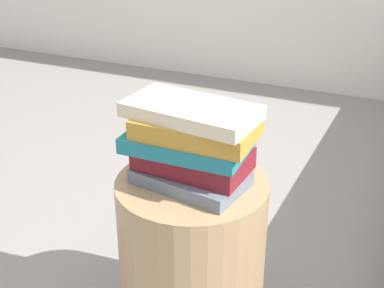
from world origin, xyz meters
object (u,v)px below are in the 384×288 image
at_px(side_table, 192,257).
at_px(book_maroon, 193,158).
at_px(book_ochre, 197,126).
at_px(book_teal, 188,141).
at_px(book_cream, 191,111).
at_px(book_slate, 191,178).

relative_size(side_table, book_maroon, 1.73).
distance_m(book_maroon, book_ochre, 0.09).
height_order(book_teal, book_ochre, book_ochre).
xyz_separation_m(side_table, book_teal, (-0.01, 0.00, 0.33)).
relative_size(book_ochre, book_cream, 0.91).
height_order(book_maroon, book_teal, book_teal).
xyz_separation_m(book_maroon, book_cream, (0.00, -0.01, 0.12)).
distance_m(book_teal, book_cream, 0.08).
distance_m(side_table, book_ochre, 0.37).
xyz_separation_m(book_slate, book_maroon, (-0.00, 0.02, 0.04)).
bearing_deg(book_teal, side_table, -2.46).
xyz_separation_m(side_table, book_cream, (0.00, -0.01, 0.41)).
distance_m(side_table, book_maroon, 0.29).
height_order(book_slate, book_teal, book_teal).
height_order(book_maroon, book_ochre, book_ochre).
height_order(side_table, book_maroon, book_maroon).
bearing_deg(book_cream, book_teal, 158.54).
bearing_deg(book_slate, book_cream, 125.44).
height_order(book_ochre, book_cream, book_cream).
bearing_deg(book_slate, side_table, 112.68).
relative_size(side_table, book_slate, 1.76).
bearing_deg(book_cream, side_table, 98.56).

